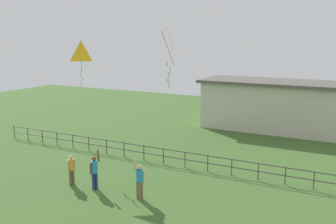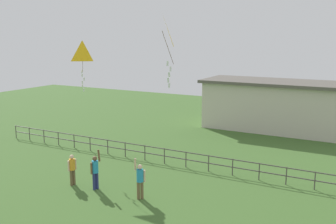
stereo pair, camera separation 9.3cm
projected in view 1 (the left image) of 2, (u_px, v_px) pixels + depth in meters
name	position (u px, v px, depth m)	size (l,w,h in m)	color
person_2	(140.00, 179.00, 18.07)	(0.50, 0.35, 1.99)	brown
person_5	(94.00, 170.00, 19.21)	(0.38, 0.51, 2.02)	navy
person_7	(71.00, 168.00, 19.78)	(0.30, 0.47, 1.62)	brown
kite_3	(81.00, 53.00, 23.02)	(1.02, 0.90, 3.01)	yellow
kite_5	(162.00, 34.00, 15.34)	(0.81, 0.89, 2.93)	yellow
waterfront_railing	(243.00, 166.00, 20.99)	(36.06, 0.06, 0.95)	#4C4742
pavilion_building	(274.00, 105.00, 31.67)	(11.74, 4.96, 4.01)	beige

